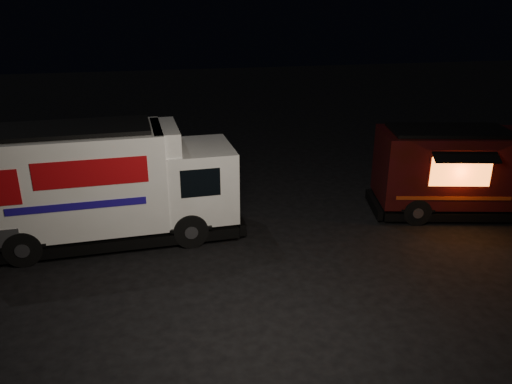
{
  "coord_description": "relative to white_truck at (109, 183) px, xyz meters",
  "views": [
    {
      "loc": [
        -1.93,
        -11.53,
        6.47
      ],
      "look_at": [
        1.06,
        2.0,
        1.14
      ],
      "focal_mm": 35.0,
      "sensor_mm": 36.0,
      "label": 1
    }
  ],
  "objects": [
    {
      "name": "white_truck",
      "position": [
        0.0,
        0.0,
        0.0
      ],
      "size": [
        7.47,
        2.76,
        3.35
      ],
      "primitive_type": null,
      "rotation": [
        0.0,
        0.0,
        0.03
      ],
      "color": "white",
      "rests_on": "ground"
    },
    {
      "name": "red_truck",
      "position": [
        11.04,
        -0.54,
        -0.28
      ],
      "size": [
        6.33,
        3.52,
        2.78
      ],
      "primitive_type": null,
      "rotation": [
        0.0,
        0.0,
        -0.23
      ],
      "color": "#35090E",
      "rests_on": "ground"
    },
    {
      "name": "ground",
      "position": [
        3.13,
        -2.2,
        -1.67
      ],
      "size": [
        80.0,
        80.0,
        0.0
      ],
      "primitive_type": "plane",
      "color": "black",
      "rests_on": "ground"
    }
  ]
}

